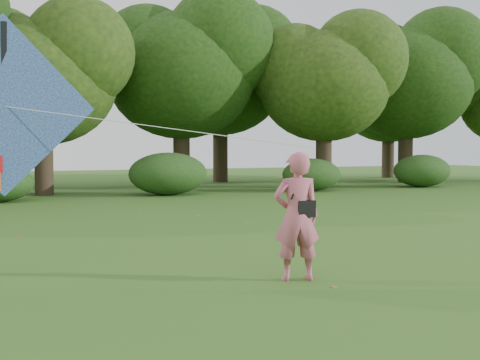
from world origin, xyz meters
name	(u,v)px	position (x,y,z in m)	size (l,w,h in m)	color
ground	(334,286)	(0.00, 0.00, 0.00)	(100.00, 100.00, 0.00)	#265114
man_kite_flyer	(297,216)	(-0.31, 0.59, 1.00)	(0.73, 0.48, 1.99)	#C15B72
crossbody_bag	(304,208)	(-0.20, 0.56, 1.13)	(0.43, 0.20, 0.75)	black
flying_kite	(4,109)	(-4.44, 1.97, 2.62)	(5.71, 1.62, 3.35)	#2953B5
tree_line	(112,78)	(1.67, 22.88, 5.60)	(54.70, 15.30, 9.48)	#3A2D1E
shrub_band	(83,178)	(-0.72, 17.60, 0.86)	(39.15, 3.22, 1.88)	#264919
fallen_leaves	(256,238)	(0.97, 4.72, 0.01)	(9.93, 15.43, 0.01)	olive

